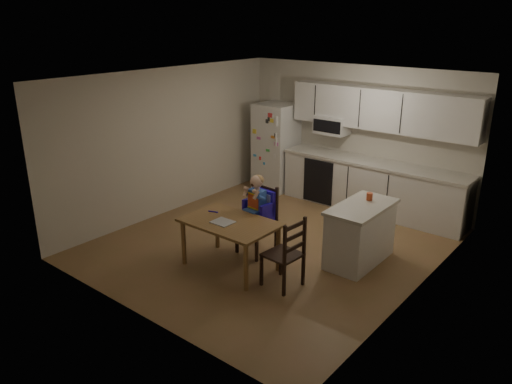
{
  "coord_description": "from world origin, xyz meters",
  "views": [
    {
      "loc": [
        4.19,
        -5.53,
        3.3
      ],
      "look_at": [
        -0.02,
        -0.35,
        0.93
      ],
      "focal_mm": 35.0,
      "sensor_mm": 36.0,
      "label": 1
    }
  ],
  "objects_px": {
    "refrigerator": "(276,147)",
    "dining_table": "(230,227)",
    "kitchen_island": "(360,234)",
    "chair_side": "(289,250)",
    "chair_booster": "(259,206)",
    "red_cup": "(369,197)"
  },
  "relations": [
    {
      "from": "dining_table",
      "to": "chair_side",
      "type": "distance_m",
      "value": 0.95
    },
    {
      "from": "refrigerator",
      "to": "kitchen_island",
      "type": "bearing_deg",
      "value": -32.67
    },
    {
      "from": "kitchen_island",
      "to": "chair_side",
      "type": "height_order",
      "value": "chair_side"
    },
    {
      "from": "refrigerator",
      "to": "dining_table",
      "type": "xyz_separation_m",
      "value": [
        1.56,
        -3.1,
        -0.26
      ]
    },
    {
      "from": "red_cup",
      "to": "chair_booster",
      "type": "distance_m",
      "value": 1.57
    },
    {
      "from": "kitchen_island",
      "to": "red_cup",
      "type": "relative_size",
      "value": 10.86
    },
    {
      "from": "kitchen_island",
      "to": "chair_booster",
      "type": "relative_size",
      "value": 0.96
    },
    {
      "from": "dining_table",
      "to": "refrigerator",
      "type": "bearing_deg",
      "value": 116.69
    },
    {
      "from": "refrigerator",
      "to": "kitchen_island",
      "type": "xyz_separation_m",
      "value": [
        2.86,
        -1.83,
        -0.42
      ]
    },
    {
      "from": "refrigerator",
      "to": "red_cup",
      "type": "height_order",
      "value": "refrigerator"
    },
    {
      "from": "refrigerator",
      "to": "kitchen_island",
      "type": "distance_m",
      "value": 3.42
    },
    {
      "from": "chair_booster",
      "to": "chair_side",
      "type": "height_order",
      "value": "chair_booster"
    },
    {
      "from": "chair_side",
      "to": "dining_table",
      "type": "bearing_deg",
      "value": -83.07
    },
    {
      "from": "dining_table",
      "to": "chair_booster",
      "type": "xyz_separation_m",
      "value": [
        0.0,
        0.62,
        0.13
      ]
    },
    {
      "from": "refrigerator",
      "to": "chair_side",
      "type": "distance_m",
      "value": 3.97
    },
    {
      "from": "refrigerator",
      "to": "kitchen_island",
      "type": "height_order",
      "value": "refrigerator"
    },
    {
      "from": "refrigerator",
      "to": "chair_booster",
      "type": "distance_m",
      "value": 2.94
    },
    {
      "from": "red_cup",
      "to": "chair_booster",
      "type": "bearing_deg",
      "value": -144.61
    },
    {
      "from": "refrigerator",
      "to": "chair_booster",
      "type": "height_order",
      "value": "refrigerator"
    },
    {
      "from": "refrigerator",
      "to": "kitchen_island",
      "type": "relative_size",
      "value": 1.48
    },
    {
      "from": "refrigerator",
      "to": "dining_table",
      "type": "relative_size",
      "value": 1.33
    },
    {
      "from": "red_cup",
      "to": "chair_side",
      "type": "bearing_deg",
      "value": -102.51
    }
  ]
}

